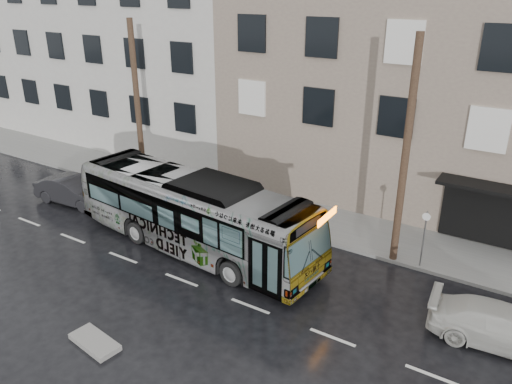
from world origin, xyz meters
TOP-DOWN VIEW (x-y plane):
  - ground at (0.00, 0.00)m, footprint 120.00×120.00m
  - sidewalk at (0.00, 4.90)m, footprint 90.00×3.60m
  - building_taupe at (5.00, 12.70)m, footprint 20.00×12.00m
  - building_grey at (-18.00, 14.20)m, footprint 26.00×15.00m
  - utility_pole_front at (6.50, 3.30)m, footprint 0.30×0.30m
  - utility_pole_rear at (-7.50, 3.30)m, footprint 0.30×0.30m
  - sign_post at (7.60, 3.30)m, footprint 0.06×0.06m
  - bus at (-1.19, -0.18)m, footprint 12.23×3.94m
  - white_sedan at (11.02, 0.11)m, footprint 4.66×2.27m
  - dark_sedan at (-9.55, 0.19)m, footprint 4.43×1.88m
  - slush_pile at (0.11, -6.88)m, footprint 1.89×1.04m

SIDE VIEW (x-z plane):
  - ground at x=0.00m, z-range 0.00..0.00m
  - sidewalk at x=0.00m, z-range 0.00..0.15m
  - slush_pile at x=0.11m, z-range 0.00..0.18m
  - white_sedan at x=11.02m, z-range 0.00..1.31m
  - dark_sedan at x=-9.55m, z-range 0.00..1.42m
  - sign_post at x=7.60m, z-range 0.15..2.55m
  - bus at x=-1.19m, z-range 0.00..3.35m
  - utility_pole_front at x=6.50m, z-range 0.15..9.15m
  - utility_pole_rear at x=-7.50m, z-range 0.15..9.15m
  - building_taupe at x=5.00m, z-range 0.00..11.00m
  - building_grey at x=-18.00m, z-range 0.00..16.00m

